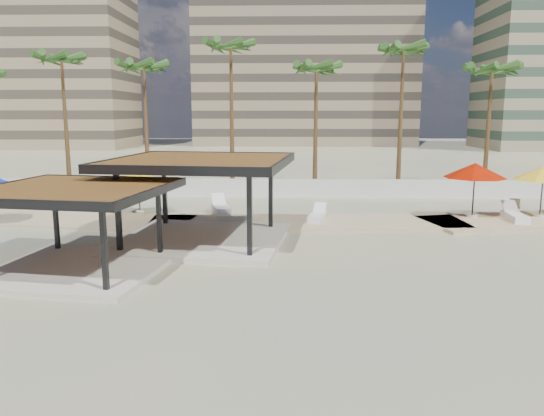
{
  "coord_description": "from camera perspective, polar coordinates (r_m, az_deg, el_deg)",
  "views": [
    {
      "loc": [
        0.99,
        -19.53,
        5.6
      ],
      "look_at": [
        0.33,
        3.86,
        1.4
      ],
      "focal_mm": 35.0,
      "sensor_mm": 36.0,
      "label": 1
    }
  ],
  "objects": [
    {
      "name": "palm_e",
      "position": [
        38.08,
        4.8,
        14.25
      ],
      "size": [
        3.0,
        3.0,
        9.5
      ],
      "color": "brown",
      "rests_on": "ground"
    },
    {
      "name": "pavilion_west",
      "position": [
        20.02,
        -20.33,
        -1.28
      ],
      "size": [
        6.94,
        6.94,
        3.09
      ],
      "rotation": [
        0.0,
        0.0,
        -0.15
      ],
      "color": "beige",
      "rests_on": "ground"
    },
    {
      "name": "palm_d",
      "position": [
        38.87,
        -4.46,
        16.35
      ],
      "size": [
        3.0,
        3.0,
        11.08
      ],
      "color": "brown",
      "rests_on": "ground"
    },
    {
      "name": "ground",
      "position": [
        20.34,
        -1.24,
        -5.81
      ],
      "size": [
        200.0,
        200.0,
        0.0
      ],
      "primitive_type": "plane",
      "color": "tan",
      "rests_on": "ground"
    },
    {
      "name": "pavilion_central",
      "position": [
        23.23,
        -7.6,
        1.71
      ],
      "size": [
        8.15,
        8.15,
        3.71
      ],
      "rotation": [
        0.0,
        0.0,
        -0.12
      ],
      "color": "beige",
      "rests_on": "ground"
    },
    {
      "name": "lounger_a",
      "position": [
        29.48,
        -5.54,
        -0.03
      ],
      "size": [
        1.42,
        2.55,
        0.92
      ],
      "rotation": [
        0.0,
        0.0,
        1.85
      ],
      "color": "white",
      "rests_on": "promenade"
    },
    {
      "name": "palm_f",
      "position": [
        39.16,
        13.94,
        15.59
      ],
      "size": [
        3.0,
        3.0,
        10.75
      ],
      "color": "brown",
      "rests_on": "ground"
    },
    {
      "name": "palm_g",
      "position": [
        40.33,
        22.57,
        13.1
      ],
      "size": [
        3.0,
        3.0,
        9.36
      ],
      "color": "brown",
      "rests_on": "ground"
    },
    {
      "name": "palm_c",
      "position": [
        39.04,
        -13.62,
        14.05
      ],
      "size": [
        3.0,
        3.0,
        9.61
      ],
      "color": "brown",
      "rests_on": "ground"
    },
    {
      "name": "lounger_d",
      "position": [
        31.76,
        24.56,
        -0.26
      ],
      "size": [
        1.34,
        2.0,
        0.73
      ],
      "rotation": [
        0.0,
        0.0,
        1.15
      ],
      "color": "white",
      "rests_on": "promenade"
    },
    {
      "name": "umbrella_c",
      "position": [
        29.59,
        21.0,
        3.77
      ],
      "size": [
        4.25,
        4.25,
        2.87
      ],
      "rotation": [
        0.0,
        0.0,
        -0.41
      ],
      "color": "beige",
      "rests_on": "promenade"
    },
    {
      "name": "lounger_c",
      "position": [
        29.89,
        24.64,
        -0.81
      ],
      "size": [
        0.85,
        2.3,
        0.86
      ],
      "rotation": [
        0.0,
        0.0,
        1.52
      ],
      "color": "white",
      "rests_on": "promenade"
    },
    {
      "name": "building_west",
      "position": [
        98.0,
        -25.31,
        14.9
      ],
      "size": [
        34.0,
        16.0,
        32.4
      ],
      "color": "#937F60",
      "rests_on": "ground"
    },
    {
      "name": "lounger_b",
      "position": [
        27.29,
        4.91,
        -0.92
      ],
      "size": [
        1.11,
        2.14,
        0.77
      ],
      "rotation": [
        0.0,
        0.0,
        1.34
      ],
      "color": "white",
      "rests_on": "promenade"
    },
    {
      "name": "umbrella_e",
      "position": [
        31.16,
        27.17,
        3.32
      ],
      "size": [
        3.22,
        3.22,
        2.69
      ],
      "rotation": [
        0.0,
        0.0,
        0.07
      ],
      "color": "beige",
      "rests_on": "promenade"
    },
    {
      "name": "palm_b",
      "position": [
        41.58,
        -21.69,
        14.17
      ],
      "size": [
        3.0,
        3.0,
        10.22
      ],
      "color": "brown",
      "rests_on": "ground"
    },
    {
      "name": "umbrella_b",
      "position": [
        30.06,
        -14.17,
        3.44
      ],
      "size": [
        3.19,
        3.19,
        2.39
      ],
      "rotation": [
        0.0,
        0.0,
        0.21
      ],
      "color": "beige",
      "rests_on": "promenade"
    },
    {
      "name": "boundary_wall",
      "position": [
        35.9,
        0.03,
        2.17
      ],
      "size": [
        56.0,
        0.3,
        1.2
      ],
      "primitive_type": "cube",
      "color": "silver",
      "rests_on": "ground"
    },
    {
      "name": "promenade",
      "position": [
        27.78,
        3.68,
        -1.35
      ],
      "size": [
        44.45,
        7.97,
        0.24
      ],
      "color": "#C6B284",
      "rests_on": "ground"
    },
    {
      "name": "building_mid",
      "position": [
        97.96,
        3.51,
        15.24
      ],
      "size": [
        38.0,
        16.0,
        30.4
      ],
      "color": "#847259",
      "rests_on": "ground"
    }
  ]
}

